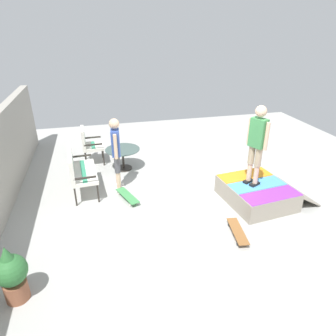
% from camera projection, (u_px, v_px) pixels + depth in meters
% --- Properties ---
extents(ground_plane, '(12.00, 12.00, 0.10)m').
position_uv_depth(ground_plane, '(196.00, 200.00, 6.75)').
color(ground_plane, '#A8A8A3').
extents(skate_ramp, '(1.60, 1.95, 0.42)m').
position_uv_depth(skate_ramp, '(257.00, 192.00, 6.52)').
color(skate_ramp, gray).
rests_on(skate_ramp, ground_plane).
extents(patio_bench, '(1.29, 0.64, 1.02)m').
position_uv_depth(patio_bench, '(78.00, 168.00, 6.71)').
color(patio_bench, '#2D2823').
rests_on(patio_bench, ground_plane).
extents(patio_chair_near_house, '(0.64, 0.57, 1.02)m').
position_uv_depth(patio_chair_near_house, '(88.00, 142.00, 8.16)').
color(patio_chair_near_house, '#2D2823').
rests_on(patio_chair_near_house, ground_plane).
extents(patio_table, '(0.90, 0.90, 0.57)m').
position_uv_depth(patio_table, '(123.00, 155.00, 7.90)').
color(patio_table, '#2D2823').
rests_on(patio_table, ground_plane).
extents(person_watching, '(0.48, 0.26, 1.69)m').
position_uv_depth(person_watching, '(116.00, 149.00, 6.72)').
color(person_watching, silver).
rests_on(person_watching, ground_plane).
extents(person_skater, '(0.44, 0.34, 1.70)m').
position_uv_depth(person_skater, '(257.00, 140.00, 6.02)').
color(person_skater, black).
rests_on(person_skater, skate_ramp).
extents(skateboard_by_bench, '(0.82, 0.46, 0.10)m').
position_uv_depth(skateboard_by_bench, '(127.00, 196.00, 6.64)').
color(skateboard_by_bench, '#3F8C4C').
rests_on(skateboard_by_bench, ground_plane).
extents(skateboard_spare, '(0.82, 0.32, 0.10)m').
position_uv_depth(skateboard_spare, '(238.00, 231.00, 5.51)').
color(skateboard_spare, brown).
rests_on(skateboard_spare, ground_plane).
extents(potted_plant, '(0.44, 0.44, 0.92)m').
position_uv_depth(potted_plant, '(12.00, 273.00, 4.07)').
color(potted_plant, brown).
rests_on(potted_plant, ground_plane).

